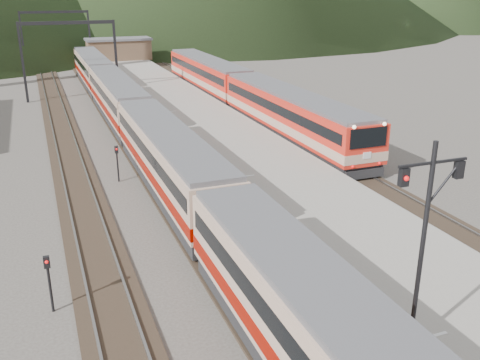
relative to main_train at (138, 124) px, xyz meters
name	(u,v)px	position (x,y,z in m)	size (l,w,h in m)	color
track_main	(126,129)	(0.00, 5.88, -1.81)	(2.60, 200.00, 0.23)	black
track_far	(63,135)	(-5.00, 5.88, -1.81)	(2.60, 200.00, 0.23)	black
track_second	(254,118)	(11.50, 5.88, -1.81)	(2.60, 200.00, 0.23)	black
platform	(197,124)	(5.60, 3.88, -1.38)	(8.00, 100.00, 1.00)	gray
gantry_near	(69,45)	(-2.85, 20.88, 3.71)	(9.55, 0.25, 8.00)	black
gantry_far	(56,28)	(-2.85, 45.88, 3.71)	(9.55, 0.25, 8.00)	black
station_shed	(119,49)	(5.60, 43.88, 0.69)	(9.40, 4.40, 3.10)	brown
main_train	(138,124)	(0.00, 0.00, 0.00)	(2.70, 74.05, 3.29)	tan
second_train	(242,90)	(11.50, 8.84, 0.22)	(3.06, 41.63, 3.73)	red
signal_mast	(425,228)	(3.06, -27.07, 3.10)	(2.20, 0.21, 6.49)	black
short_signal_b	(117,159)	(-2.52, -6.43, -0.41)	(0.24, 0.19, 2.27)	black
short_signal_c	(49,276)	(-7.01, -19.61, -0.41)	(0.22, 0.17, 2.27)	black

